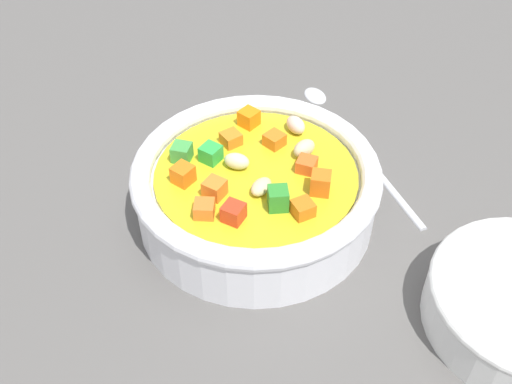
{
  "coord_description": "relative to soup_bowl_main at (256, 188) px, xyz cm",
  "views": [
    {
      "loc": [
        14.8,
        -34.14,
        38.13
      ],
      "look_at": [
        0.0,
        0.0,
        2.69
      ],
      "focal_mm": 42.33,
      "sensor_mm": 36.0,
      "label": 1
    }
  ],
  "objects": [
    {
      "name": "ground_plane",
      "position": [
        0.0,
        0.0,
        -4.17
      ],
      "size": [
        140.0,
        140.0,
        2.0
      ],
      "primitive_type": "cube",
      "color": "#565451"
    },
    {
      "name": "spoon",
      "position": [
        4.4,
        13.6,
        -2.79
      ],
      "size": [
        17.46,
        17.49,
        0.83
      ],
      "rotation": [
        0.0,
        0.0,
        2.36
      ],
      "color": "silver",
      "rests_on": "ground_plane"
    },
    {
      "name": "soup_bowl_main",
      "position": [
        0.0,
        0.0,
        0.0
      ],
      "size": [
        20.85,
        20.85,
        6.69
      ],
      "color": "white",
      "rests_on": "ground_plane"
    }
  ]
}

